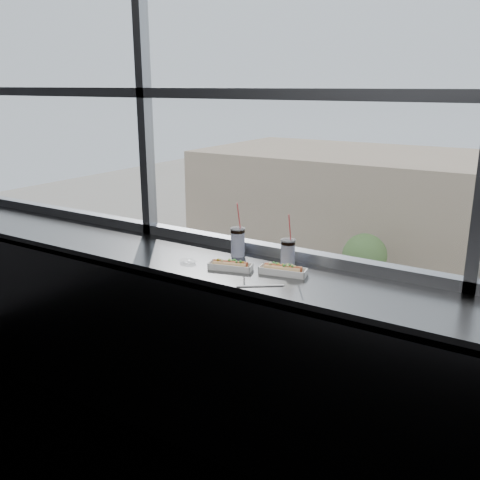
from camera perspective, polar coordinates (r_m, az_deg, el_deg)
The scene contains 17 objects.
wall_back_lower at distance 3.28m, azimuth 4.44°, elevation -10.99°, with size 6.00×6.00×0.00m, color black.
window_glass at distance 2.95m, azimuth 5.43°, elevation 21.09°, with size 6.00×6.00×0.00m, color silver.
window_mullions at distance 2.93m, azimuth 5.24°, elevation 21.13°, with size 6.00×0.08×2.40m, color gray, non-canonical shape.
counter at distance 2.85m, azimuth 2.08°, elevation -3.84°, with size 6.00×0.55×0.06m, color slate.
counter_fascia at distance 2.88m, azimuth -0.67°, elevation -15.12°, with size 6.00×0.04×1.04m, color slate.
hotdog_tray_left at distance 2.84m, azimuth -1.03°, elevation -2.72°, with size 0.25×0.14×0.06m.
hotdog_tray_right at distance 2.78m, azimuth 4.61°, elevation -3.19°, with size 0.26×0.13×0.06m.
soda_cup_left at distance 3.05m, azimuth -0.24°, elevation -0.05°, with size 0.09×0.09×0.32m.
soda_cup_right at distance 2.86m, azimuth 5.13°, elevation -1.30°, with size 0.08×0.08×0.30m.
loose_straw at distance 2.62m, azimuth 2.18°, elevation -4.91°, with size 0.01×0.01×0.24m, color white.
wrapper at distance 2.96m, azimuth -5.58°, elevation -2.27°, with size 0.10×0.07×0.02m, color silver.
car_near_b at distance 23.42m, azimuth 8.49°, elevation -14.67°, with size 6.14×2.56×2.05m, color black.
car_near_a at distance 26.75m, azimuth -6.40°, elevation -10.17°, with size 6.80×2.83×2.27m, color silver.
car_far_a at distance 32.04m, azimuth 5.36°, elevation -5.92°, with size 5.65×2.35×1.88m, color #343434.
pedestrian_b at distance 32.62m, azimuth 22.37°, elevation -6.75°, with size 0.84×0.63×1.90m, color #66605B.
pedestrian_a at distance 32.69m, azimuth 19.49°, elevation -6.20°, with size 0.93×0.70×2.10m, color #66605B.
tree_left at distance 33.79m, azimuth 13.14°, elevation -1.64°, with size 2.76×2.76×4.31m.
Camera 1 is at (1.33, -1.09, 2.05)m, focal length 40.00 mm.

